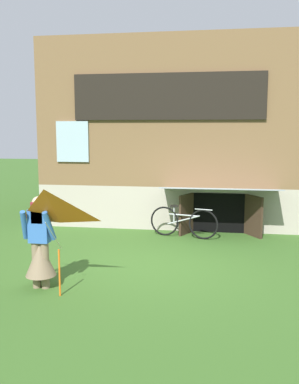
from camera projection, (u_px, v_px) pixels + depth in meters
name	position (u px, v px, depth m)	size (l,w,h in m)	color
ground_plane	(151.00, 264.00, 8.71)	(60.00, 60.00, 0.00)	#386023
log_house	(176.00, 133.00, 13.42)	(7.27, 5.53, 5.19)	#ADA393
person	(40.00, 250.00, 7.30)	(0.61, 0.52, 1.60)	#7F6B51
kite	(45.00, 219.00, 6.59)	(1.02, 1.02, 1.69)	orange
bicycle_silver	(183.00, 222.00, 10.83)	(1.75, 0.47, 0.81)	black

